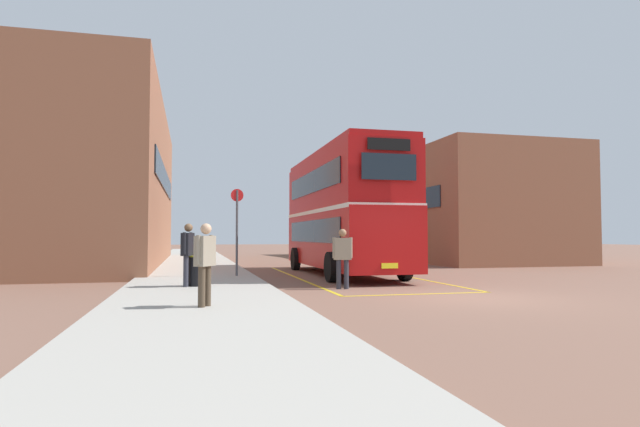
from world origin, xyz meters
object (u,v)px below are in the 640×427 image
(double_decker_bus, at_px, (343,211))
(pedestrian_waiting_far, at_px, (205,259))
(pedestrian_boarding, at_px, (342,254))
(single_deck_bus, at_px, (330,234))
(pedestrian_waiting_near, at_px, (188,250))
(bus_stop_sign, at_px, (237,224))
(litter_bin, at_px, (197,271))

(double_decker_bus, distance_m, pedestrian_waiting_far, 10.83)
(pedestrian_boarding, bearing_deg, single_deck_bus, 75.86)
(double_decker_bus, bearing_deg, pedestrian_waiting_near, -140.05)
(pedestrian_boarding, distance_m, bus_stop_sign, 4.81)
(pedestrian_waiting_far, relative_size, bus_stop_sign, 0.54)
(pedestrian_waiting_near, relative_size, litter_bin, 2.05)
(litter_bin, bearing_deg, double_decker_bus, 40.74)
(single_deck_bus, bearing_deg, pedestrian_waiting_near, -114.09)
(litter_bin, relative_size, bus_stop_sign, 0.28)
(pedestrian_boarding, bearing_deg, pedestrian_waiting_near, 175.13)
(double_decker_bus, xyz_separation_m, litter_bin, (-5.64, -4.86, -1.95))
(double_decker_bus, height_order, pedestrian_boarding, double_decker_bus)
(double_decker_bus, relative_size, litter_bin, 12.11)
(double_decker_bus, height_order, litter_bin, double_decker_bus)
(pedestrian_boarding, xyz_separation_m, litter_bin, (-4.07, 0.44, -0.44))
(pedestrian_boarding, height_order, pedestrian_waiting_near, pedestrian_waiting_near)
(single_deck_bus, relative_size, litter_bin, 11.71)
(pedestrian_waiting_near, xyz_separation_m, litter_bin, (0.24, 0.07, -0.58))
(bus_stop_sign, bearing_deg, pedestrian_waiting_near, -114.97)
(litter_bin, bearing_deg, bus_stop_sign, 67.97)
(double_decker_bus, distance_m, single_deck_bus, 18.16)
(pedestrian_waiting_near, bearing_deg, double_decker_bus, 39.95)
(litter_bin, bearing_deg, pedestrian_waiting_near, -163.74)
(double_decker_bus, height_order, pedestrian_waiting_near, double_decker_bus)
(single_deck_bus, distance_m, litter_bin, 24.59)
(single_deck_bus, height_order, pedestrian_boarding, single_deck_bus)
(single_deck_bus, xyz_separation_m, bus_stop_sign, (-8.46, -19.06, 0.29))
(pedestrian_waiting_far, xyz_separation_m, litter_bin, (-0.11, 4.34, -0.51))
(pedestrian_waiting_near, distance_m, litter_bin, 0.63)
(pedestrian_waiting_near, height_order, bus_stop_sign, bus_stop_sign)
(double_decker_bus, xyz_separation_m, single_deck_bus, (4.21, 17.65, -0.87))
(pedestrian_boarding, height_order, pedestrian_waiting_far, pedestrian_waiting_far)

